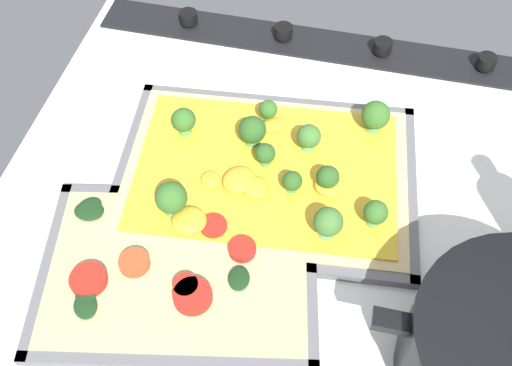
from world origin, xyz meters
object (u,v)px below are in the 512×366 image
at_px(baking_tray_front, 266,177).
at_px(broccoli_pizza, 269,170).
at_px(baking_tray_back, 179,272).
at_px(veggie_pizza_back, 175,269).

bearing_deg(baking_tray_front, broccoli_pizza, 159.18).
bearing_deg(baking_tray_back, baking_tray_front, -113.77).
bearing_deg(veggie_pizza_back, baking_tray_back, -166.54).
height_order(broccoli_pizza, baking_tray_back, broccoli_pizza).
bearing_deg(baking_tray_front, baking_tray_back, 66.23).
distance_m(baking_tray_front, broccoli_pizza, 0.02).
distance_m(broccoli_pizza, veggie_pizza_back, 0.17).
bearing_deg(baking_tray_back, broccoli_pizza, -115.01).
height_order(baking_tray_front, baking_tray_back, same).
height_order(baking_tray_front, veggie_pizza_back, veggie_pizza_back).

